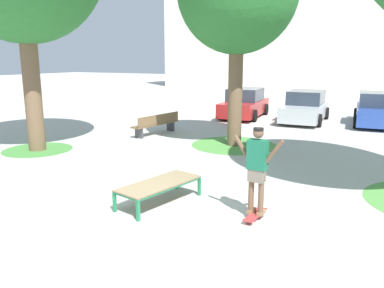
# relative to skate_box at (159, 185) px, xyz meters

# --- Properties ---
(ground_plane) EXTENTS (120.00, 120.00, 0.00)m
(ground_plane) POSITION_rel_skate_box_xyz_m (0.13, -0.61, -0.41)
(ground_plane) COLOR #B7B5AD
(building_facade) EXTENTS (40.18, 4.00, 11.00)m
(building_facade) POSITION_rel_skate_box_xyz_m (1.84, 31.97, 5.09)
(building_facade) COLOR silver
(building_facade) RESTS_ON ground
(skate_box) EXTENTS (1.15, 2.02, 0.46)m
(skate_box) POSITION_rel_skate_box_xyz_m (0.00, 0.00, 0.00)
(skate_box) COLOR #237A4C
(skate_box) RESTS_ON ground
(skateboard) EXTENTS (0.25, 0.81, 0.09)m
(skateboard) POSITION_rel_skate_box_xyz_m (2.08, 0.17, -0.34)
(skateboard) COLOR #B23333
(skateboard) RESTS_ON ground
(skater) EXTENTS (1.00, 0.30, 1.69)m
(skater) POSITION_rel_skate_box_xyz_m (2.08, 0.17, 0.66)
(skater) COLOR brown
(skater) RESTS_ON skateboard
(grass_patch_near_left) EXTENTS (2.28, 2.28, 0.01)m
(grass_patch_near_left) POSITION_rel_skate_box_xyz_m (-6.30, 2.25, -0.41)
(grass_patch_near_left) COLOR #47893D
(grass_patch_near_left) RESTS_ON ground
(grass_patch_mid_back) EXTENTS (3.03, 3.03, 0.01)m
(grass_patch_mid_back) POSITION_rel_skate_box_xyz_m (-0.67, 6.02, -0.41)
(grass_patch_mid_back) COLOR #519342
(grass_patch_mid_back) RESTS_ON ground
(car_red) EXTENTS (2.18, 4.33, 1.50)m
(car_red) POSITION_rel_skate_box_xyz_m (-2.67, 12.55, 0.28)
(car_red) COLOR red
(car_red) RESTS_ON ground
(car_silver) EXTENTS (2.02, 4.25, 1.50)m
(car_silver) POSITION_rel_skate_box_xyz_m (0.46, 12.52, 0.28)
(car_silver) COLOR #B7BABF
(car_silver) RESTS_ON ground
(car_blue) EXTENTS (2.19, 4.33, 1.50)m
(car_blue) POSITION_rel_skate_box_xyz_m (3.59, 13.08, 0.28)
(car_blue) COLOR #28479E
(car_blue) RESTS_ON ground
(park_bench) EXTENTS (0.80, 2.44, 0.83)m
(park_bench) POSITION_rel_skate_box_xyz_m (-4.18, 6.38, 0.03)
(park_bench) COLOR brown
(park_bench) RESTS_ON ground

